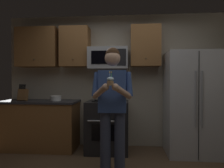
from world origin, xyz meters
name	(u,v)px	position (x,y,z in m)	size (l,w,h in m)	color
wall_back	(117,81)	(0.00, 1.75, 1.30)	(4.40, 0.10, 2.60)	#B7AD99
oven_range	(108,126)	(-0.15, 1.36, 0.46)	(0.76, 0.70, 0.93)	black
microwave	(108,58)	(-0.15, 1.48, 1.72)	(0.74, 0.41, 0.40)	#9EA0A5
refrigerator	(192,103)	(1.35, 1.32, 0.90)	(0.90, 0.75, 1.80)	#B7BABF
cabinet_row_upper	(79,47)	(-0.72, 1.53, 1.95)	(2.78, 0.36, 0.76)	brown
counter_left	(40,124)	(-1.45, 1.38, 0.46)	(1.44, 0.66, 0.92)	brown
knife_block	(23,94)	(-1.76, 1.33, 1.04)	(0.16, 0.15, 0.32)	brown
bowl_large_white	(56,98)	(-1.13, 1.35, 0.97)	(0.20, 0.20, 0.09)	white
person	(112,102)	(0.01, 0.44, 1.00)	(0.60, 0.48, 1.76)	#383F59
cupcake	(110,81)	(0.01, 0.11, 1.29)	(0.09, 0.09, 0.17)	#A87F56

